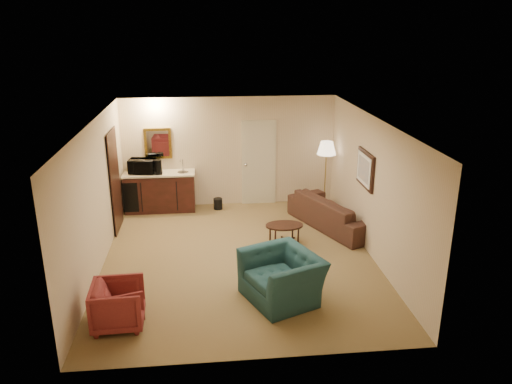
{
  "coord_description": "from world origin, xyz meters",
  "views": [
    {
      "loc": [
        -0.57,
        -8.48,
        4.22
      ],
      "look_at": [
        0.37,
        0.5,
        1.13
      ],
      "focal_mm": 35.0,
      "sensor_mm": 36.0,
      "label": 1
    }
  ],
  "objects_px": {
    "teal_armchair": "(282,270)",
    "floor_lamp": "(325,176)",
    "rose_chair_near": "(120,300)",
    "coffee_maker": "(158,167)",
    "rose_chair_far": "(118,303)",
    "wetbar_cabinet": "(160,192)",
    "microwave": "(142,165)",
    "sofa": "(334,207)",
    "coffee_table": "(284,234)",
    "waste_bin": "(218,204)"
  },
  "relations": [
    {
      "from": "teal_armchair",
      "to": "floor_lamp",
      "type": "distance_m",
      "value": 4.25
    },
    {
      "from": "rose_chair_near",
      "to": "coffee_maker",
      "type": "xyz_separation_m",
      "value": [
        0.25,
        4.44,
        0.77
      ]
    },
    {
      "from": "rose_chair_near",
      "to": "rose_chair_far",
      "type": "relative_size",
      "value": 0.84
    },
    {
      "from": "wetbar_cabinet",
      "to": "microwave",
      "type": "distance_m",
      "value": 0.76
    },
    {
      "from": "microwave",
      "to": "rose_chair_near",
      "type": "bearing_deg",
      "value": -80.62
    },
    {
      "from": "sofa",
      "to": "coffee_table",
      "type": "xyz_separation_m",
      "value": [
        -1.21,
        -0.79,
        -0.23
      ]
    },
    {
      "from": "wetbar_cabinet",
      "to": "coffee_table",
      "type": "xyz_separation_m",
      "value": [
        2.59,
        -2.21,
        -0.25
      ]
    },
    {
      "from": "floor_lamp",
      "to": "microwave",
      "type": "bearing_deg",
      "value": 175.4
    },
    {
      "from": "rose_chair_far",
      "to": "microwave",
      "type": "bearing_deg",
      "value": -0.92
    },
    {
      "from": "rose_chair_far",
      "to": "microwave",
      "type": "distance_m",
      "value": 4.81
    },
    {
      "from": "rose_chair_far",
      "to": "microwave",
      "type": "height_order",
      "value": "microwave"
    },
    {
      "from": "sofa",
      "to": "coffee_table",
      "type": "bearing_deg",
      "value": 99.15
    },
    {
      "from": "sofa",
      "to": "rose_chair_near",
      "type": "height_order",
      "value": "sofa"
    },
    {
      "from": "rose_chair_near",
      "to": "rose_chair_far",
      "type": "xyz_separation_m",
      "value": [
        0.0,
        -0.18,
        0.06
      ]
    },
    {
      "from": "teal_armchair",
      "to": "waste_bin",
      "type": "relative_size",
      "value": 4.52
    },
    {
      "from": "wetbar_cabinet",
      "to": "teal_armchair",
      "type": "bearing_deg",
      "value": -62.29
    },
    {
      "from": "teal_armchair",
      "to": "rose_chair_near",
      "type": "distance_m",
      "value": 2.5
    },
    {
      "from": "teal_armchair",
      "to": "coffee_table",
      "type": "bearing_deg",
      "value": 146.59
    },
    {
      "from": "wetbar_cabinet",
      "to": "sofa",
      "type": "height_order",
      "value": "wetbar_cabinet"
    },
    {
      "from": "rose_chair_far",
      "to": "rose_chair_near",
      "type": "bearing_deg",
      "value": -2.38
    },
    {
      "from": "rose_chair_far",
      "to": "coffee_maker",
      "type": "distance_m",
      "value": 4.69
    },
    {
      "from": "sofa",
      "to": "rose_chair_far",
      "type": "xyz_separation_m",
      "value": [
        -4.05,
        -3.31,
        -0.08
      ]
    },
    {
      "from": "rose_chair_near",
      "to": "coffee_maker",
      "type": "height_order",
      "value": "coffee_maker"
    },
    {
      "from": "coffee_maker",
      "to": "coffee_table",
      "type": "bearing_deg",
      "value": -58.64
    },
    {
      "from": "rose_chair_near",
      "to": "coffee_table",
      "type": "height_order",
      "value": "rose_chair_near"
    },
    {
      "from": "waste_bin",
      "to": "microwave",
      "type": "relative_size",
      "value": 0.45
    },
    {
      "from": "waste_bin",
      "to": "microwave",
      "type": "xyz_separation_m",
      "value": [
        -1.71,
        0.09,
        0.99
      ]
    },
    {
      "from": "rose_chair_near",
      "to": "coffee_table",
      "type": "bearing_deg",
      "value": -67.21
    },
    {
      "from": "rose_chair_far",
      "to": "floor_lamp",
      "type": "height_order",
      "value": "floor_lamp"
    },
    {
      "from": "teal_armchair",
      "to": "rose_chair_near",
      "type": "height_order",
      "value": "teal_armchair"
    },
    {
      "from": "rose_chair_far",
      "to": "coffee_table",
      "type": "height_order",
      "value": "rose_chair_far"
    },
    {
      "from": "wetbar_cabinet",
      "to": "rose_chair_near",
      "type": "relative_size",
      "value": 2.63
    },
    {
      "from": "wetbar_cabinet",
      "to": "coffee_table",
      "type": "distance_m",
      "value": 3.41
    },
    {
      "from": "wetbar_cabinet",
      "to": "teal_armchair",
      "type": "xyz_separation_m",
      "value": [
        2.23,
        -4.24,
        0.06
      ]
    },
    {
      "from": "rose_chair_near",
      "to": "floor_lamp",
      "type": "distance_m",
      "value": 5.91
    },
    {
      "from": "rose_chair_near",
      "to": "coffee_table",
      "type": "relative_size",
      "value": 0.84
    },
    {
      "from": "coffee_table",
      "to": "floor_lamp",
      "type": "distance_m",
      "value": 2.35
    },
    {
      "from": "sofa",
      "to": "waste_bin",
      "type": "relative_size",
      "value": 8.79
    },
    {
      "from": "wetbar_cabinet",
      "to": "coffee_table",
      "type": "bearing_deg",
      "value": -40.49
    },
    {
      "from": "sofa",
      "to": "waste_bin",
      "type": "xyz_separation_m",
      "value": [
        -2.46,
        1.35,
        -0.32
      ]
    },
    {
      "from": "sofa",
      "to": "rose_chair_far",
      "type": "bearing_deg",
      "value": 105.34
    },
    {
      "from": "coffee_table",
      "to": "coffee_maker",
      "type": "height_order",
      "value": "coffee_maker"
    },
    {
      "from": "teal_armchair",
      "to": "rose_chair_far",
      "type": "height_order",
      "value": "teal_armchair"
    },
    {
      "from": "coffee_table",
      "to": "floor_lamp",
      "type": "xyz_separation_m",
      "value": [
        1.26,
        1.89,
        0.61
      ]
    },
    {
      "from": "waste_bin",
      "to": "coffee_maker",
      "type": "distance_m",
      "value": 1.65
    },
    {
      "from": "sofa",
      "to": "floor_lamp",
      "type": "height_order",
      "value": "floor_lamp"
    },
    {
      "from": "wetbar_cabinet",
      "to": "microwave",
      "type": "bearing_deg",
      "value": 176.98
    },
    {
      "from": "teal_armchair",
      "to": "floor_lamp",
      "type": "height_order",
      "value": "floor_lamp"
    },
    {
      "from": "floor_lamp",
      "to": "coffee_table",
      "type": "bearing_deg",
      "value": -123.78
    },
    {
      "from": "rose_chair_far",
      "to": "coffee_maker",
      "type": "bearing_deg",
      "value": -5.44
    }
  ]
}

